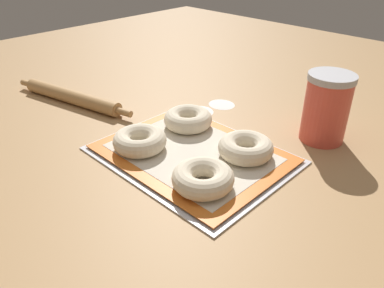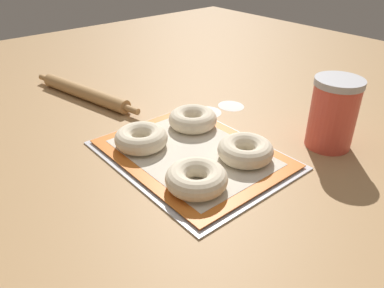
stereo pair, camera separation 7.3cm
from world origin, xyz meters
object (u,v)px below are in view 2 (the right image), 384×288
at_px(bagel_back_right, 245,150).
at_px(rolling_pin, 85,93).
at_px(bagel_front_left, 141,138).
at_px(bagel_front_right, 196,178).
at_px(bagel_back_left, 193,119).
at_px(flour_canister, 333,113).
at_px(baking_tray, 192,154).

bearing_deg(bagel_back_right, rolling_pin, -169.12).
xyz_separation_m(bagel_front_left, bagel_front_right, (0.21, -0.01, 0.00)).
height_order(bagel_front_left, rolling_pin, bagel_front_left).
xyz_separation_m(bagel_back_left, flour_canister, (0.28, 0.21, 0.06)).
relative_size(bagel_back_right, flour_canister, 0.74).
height_order(bagel_front_left, flour_canister, flour_canister).
height_order(bagel_back_left, bagel_back_right, same).
bearing_deg(bagel_front_left, baking_tray, 36.75).
bearing_deg(rolling_pin, flour_canister, 26.47).
distance_m(flour_canister, rolling_pin, 0.75).
relative_size(bagel_front_left, flour_canister, 0.74).
height_order(bagel_front_right, flour_canister, flour_canister).
bearing_deg(bagel_front_right, rolling_pin, 175.64).
bearing_deg(bagel_front_right, baking_tray, 143.53).
xyz_separation_m(baking_tray, flour_canister, (0.18, 0.29, 0.08)).
xyz_separation_m(flour_canister, rolling_pin, (-0.67, -0.33, -0.07)).
height_order(bagel_front_left, bagel_back_left, same).
bearing_deg(bagel_front_right, bagel_back_left, 141.28).
relative_size(bagel_front_left, bagel_front_right, 1.00).
relative_size(bagel_front_left, bagel_back_left, 1.00).
bearing_deg(bagel_front_left, bagel_back_left, 89.70).
bearing_deg(bagel_front_right, flour_canister, 79.87).
xyz_separation_m(bagel_front_right, bagel_back_left, (-0.21, 0.17, 0.00)).
relative_size(baking_tray, bagel_back_left, 3.44).
bearing_deg(bagel_front_left, bagel_front_right, -1.98).
bearing_deg(baking_tray, bagel_back_right, 36.66).
distance_m(bagel_back_right, rolling_pin, 0.60).
xyz_separation_m(bagel_front_right, flour_canister, (0.07, 0.38, 0.06)).
bearing_deg(rolling_pin, bagel_back_left, 18.04).
height_order(baking_tray, rolling_pin, rolling_pin).
relative_size(bagel_front_left, bagel_back_right, 1.00).
height_order(baking_tray, bagel_front_right, bagel_front_right).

